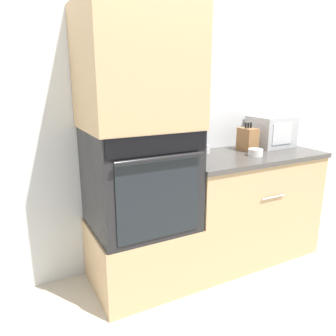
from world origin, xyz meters
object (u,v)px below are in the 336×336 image
object	(u,v)px
microwave	(271,131)
knife_block	(247,139)
wall_oven	(140,178)
condiment_jar_near	(206,149)
condiment_jar_mid	(200,157)
bowl	(256,152)

from	to	relation	value
microwave	knife_block	bearing A→B (deg)	-170.55
wall_oven	condiment_jar_near	size ratio (longest dim) A/B	10.57
wall_oven	condiment_jar_mid	bearing A→B (deg)	-9.73
wall_oven	microwave	bearing A→B (deg)	6.20
wall_oven	bowl	bearing A→B (deg)	-5.92
knife_block	bowl	size ratio (longest dim) A/B	2.05
condiment_jar_mid	microwave	bearing A→B (deg)	13.75
wall_oven	condiment_jar_near	xyz separation A→B (m)	(0.64, 0.15, 0.11)
microwave	knife_block	distance (m)	0.31
wall_oven	knife_block	size ratio (longest dim) A/B	2.98
microwave	bowl	bearing A→B (deg)	-148.13
microwave	condiment_jar_near	xyz separation A→B (m)	(-0.67, 0.01, -0.10)
bowl	condiment_jar_near	world-z (taller)	condiment_jar_near
knife_block	condiment_jar_near	world-z (taller)	knife_block
wall_oven	bowl	distance (m)	0.94
knife_block	condiment_jar_mid	size ratio (longest dim) A/B	2.86
microwave	condiment_jar_mid	world-z (taller)	microwave
wall_oven	knife_block	world-z (taller)	wall_oven
knife_block	wall_oven	bearing A→B (deg)	-174.80
knife_block	condiment_jar_near	size ratio (longest dim) A/B	3.55
condiment_jar_near	condiment_jar_mid	world-z (taller)	condiment_jar_mid
condiment_jar_near	knife_block	bearing A→B (deg)	-9.72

